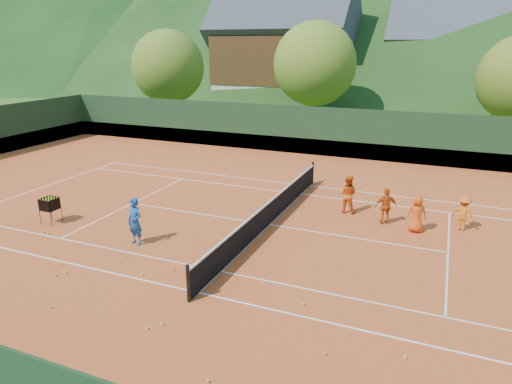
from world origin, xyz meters
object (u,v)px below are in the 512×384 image
at_px(tennis_net, 269,212).
at_px(student_d, 463,213).
at_px(student_b, 386,206).
at_px(chalet_left, 284,55).
at_px(ball_hopper, 49,204).
at_px(student_c, 417,214).
at_px(coach, 135,222).
at_px(chalet_mid, 456,62).
at_px(student_a, 348,194).

bearing_deg(tennis_net, student_d, 18.57).
distance_m(student_b, student_d, 2.77).
bearing_deg(chalet_left, ball_hopper, -86.34).
xyz_separation_m(ball_hopper, chalet_left, (-2.12, 33.06, 4.88)).
bearing_deg(student_c, ball_hopper, 11.77).
bearing_deg(student_b, coach, 11.47).
distance_m(coach, chalet_mid, 38.87).
bearing_deg(ball_hopper, student_a, 28.23).
height_order(student_a, tennis_net, student_a).
bearing_deg(chalet_left, coach, -79.17).
relative_size(ball_hopper, chalet_mid, 0.08).
bearing_deg(ball_hopper, chalet_mid, 69.47).
distance_m(tennis_net, ball_hopper, 8.46).
distance_m(student_d, chalet_left, 32.79).
height_order(student_b, student_d, student_b).
height_order(coach, student_a, coach).
height_order(coach, chalet_left, chalet_left).
bearing_deg(student_c, chalet_mid, -98.57).
relative_size(tennis_net, ball_hopper, 12.07).
relative_size(coach, student_c, 1.19).
distance_m(student_a, tennis_net, 3.51).
distance_m(student_b, student_c, 1.22).
height_order(student_d, tennis_net, student_d).
distance_m(tennis_net, chalet_left, 32.04).
relative_size(coach, ball_hopper, 1.67).
bearing_deg(student_d, coach, 40.98).
bearing_deg(ball_hopper, student_b, 22.28).
relative_size(student_a, student_c, 1.13).
distance_m(student_b, chalet_mid, 32.50).
height_order(student_a, student_b, student_a).
xyz_separation_m(student_a, student_c, (2.78, -1.04, -0.09)).
xyz_separation_m(student_b, student_d, (2.73, 0.45, -0.05)).
distance_m(student_a, student_d, 4.36).
relative_size(student_c, student_d, 1.06).
relative_size(coach, student_d, 1.26).
bearing_deg(coach, chalet_left, 112.60).
height_order(coach, student_c, coach).
relative_size(student_a, ball_hopper, 1.58).
relative_size(student_c, ball_hopper, 1.40).
xyz_separation_m(student_a, chalet_left, (-12.46, 27.51, 4.83)).
height_order(student_b, student_c, student_b).
bearing_deg(tennis_net, ball_hopper, -158.76).
distance_m(student_b, chalet_left, 31.87).
xyz_separation_m(student_d, tennis_net, (-6.81, -2.29, -0.16)).
distance_m(tennis_net, chalet_mid, 34.81).
bearing_deg(student_a, student_d, 178.19).
height_order(student_d, ball_hopper, student_d).
bearing_deg(student_a, coach, 45.15).
height_order(student_c, tennis_net, student_c).
relative_size(student_d, chalet_mid, 0.10).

